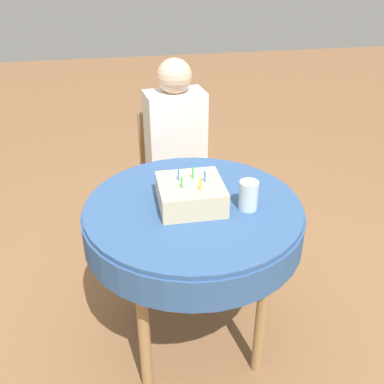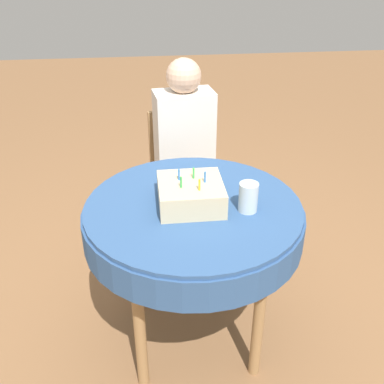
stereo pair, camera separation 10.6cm
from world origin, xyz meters
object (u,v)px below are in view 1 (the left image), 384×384
at_px(person, 177,147).
at_px(chair, 174,178).
at_px(drinking_glass, 248,195).
at_px(birthday_cake, 191,195).

bearing_deg(person, chair, 90.00).
relative_size(person, drinking_glass, 9.65).
xyz_separation_m(chair, drinking_glass, (0.19, -0.88, 0.36)).
xyz_separation_m(chair, person, (0.01, -0.09, 0.24)).
relative_size(person, birthday_cake, 4.53).
distance_m(chair, birthday_cake, 0.88).
height_order(person, birthday_cake, person).
height_order(chair, birthday_cake, birthday_cake).
relative_size(chair, drinking_glass, 6.91).
bearing_deg(chair, drinking_glass, -85.10).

